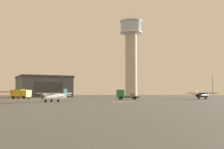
% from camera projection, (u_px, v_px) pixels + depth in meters
% --- Properties ---
extents(ground_plane, '(400.00, 400.00, 0.00)m').
position_uv_depth(ground_plane, '(120.00, 102.00, 60.32)').
color(ground_plane, '#60605E').
extents(control_tower, '(10.90, 10.90, 41.23)m').
position_uv_depth(control_tower, '(131.00, 50.00, 134.94)').
color(control_tower, '#B2AD9E').
rests_on(control_tower, ground_plane).
extents(hangar, '(31.47, 31.23, 9.71)m').
position_uv_depth(hangar, '(43.00, 87.00, 130.07)').
color(hangar, '#4C5159').
rests_on(hangar, ground_plane).
extents(airplane_white, '(8.75, 7.05, 2.78)m').
position_uv_depth(airplane_white, '(54.00, 96.00, 57.55)').
color(airplane_white, white).
rests_on(airplane_white, ground_plane).
extents(airplane_black, '(8.23, 7.44, 2.81)m').
position_uv_depth(airplane_black, '(202.00, 95.00, 82.68)').
color(airplane_black, black).
rests_on(airplane_black, ground_plane).
extents(truck_box_yellow, '(6.70, 4.35, 2.94)m').
position_uv_depth(truck_box_yellow, '(21.00, 94.00, 87.80)').
color(truck_box_yellow, '#38383D').
rests_on(truck_box_yellow, ground_plane).
extents(truck_flatbed_green, '(6.56, 4.35, 2.80)m').
position_uv_depth(truck_flatbed_green, '(124.00, 95.00, 77.42)').
color(truck_flatbed_green, '#38383D').
rests_on(truck_flatbed_green, ground_plane).
extents(car_blue, '(3.92, 4.60, 1.37)m').
position_uv_depth(car_blue, '(54.00, 96.00, 91.14)').
color(car_blue, '#2847A8').
rests_on(car_blue, ground_plane).
extents(light_post_east, '(0.44, 0.44, 8.90)m').
position_uv_depth(light_post_east, '(213.00, 84.00, 111.52)').
color(light_post_east, '#38383D').
rests_on(light_post_east, ground_plane).
extents(light_post_north, '(0.44, 0.44, 8.60)m').
position_uv_depth(light_post_north, '(62.00, 85.00, 112.14)').
color(light_post_north, '#38383D').
rests_on(light_post_north, ground_plane).
extents(traffic_cone_near_left, '(0.36, 0.36, 0.55)m').
position_uv_depth(traffic_cone_near_left, '(22.00, 100.00, 61.44)').
color(traffic_cone_near_left, black).
rests_on(traffic_cone_near_left, ground_plane).
extents(traffic_cone_near_right, '(0.36, 0.36, 0.63)m').
position_uv_depth(traffic_cone_near_right, '(112.00, 101.00, 54.50)').
color(traffic_cone_near_right, black).
rests_on(traffic_cone_near_right, ground_plane).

